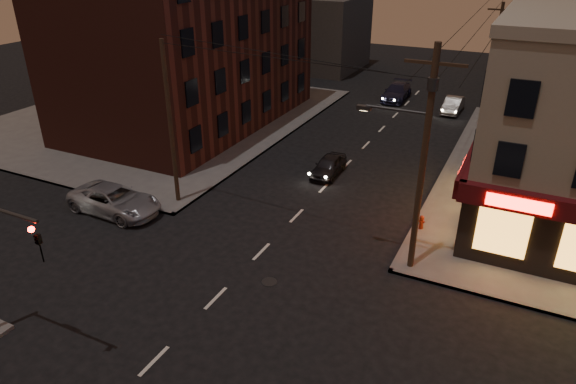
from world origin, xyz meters
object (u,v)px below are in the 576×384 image
Objects in this scene: sedan_mid at (453,105)px; sedan_far at (397,92)px; sedan_near at (329,166)px; fire_hydrant at (421,222)px; suv_cross at (115,200)px.

sedan_far reaches higher than sedan_mid.
sedan_near reaches higher than fire_hydrant.
sedan_mid is (13.38, 26.98, -0.09)m from suv_cross.
suv_cross is 1.06× the size of sedan_far.
sedan_mid is at bearing -19.44° from sedan_far.
sedan_far is (-5.47, 1.75, 0.08)m from sedan_mid.
fire_hydrant is (15.61, 5.35, -0.18)m from suv_cross.
sedan_near is 8.31m from fire_hydrant.
sedan_far is (7.91, 28.73, -0.01)m from suv_cross.
suv_cross reaches higher than sedan_far.
suv_cross is at bearing -161.08° from fire_hydrant.
sedan_near is at bearing -89.46° from sedan_far.
sedan_near is at bearing -39.14° from suv_cross.
sedan_near is 18.86m from sedan_far.
sedan_near is (8.65, 9.88, -0.12)m from suv_cross.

